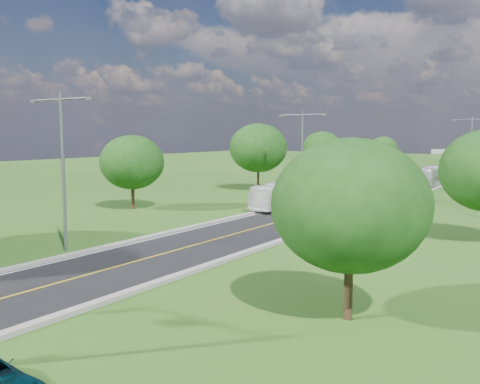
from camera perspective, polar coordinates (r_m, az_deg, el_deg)
name	(u,v)px	position (r m, az deg, el deg)	size (l,w,h in m)	color
ground	(394,190)	(73.59, 16.11, 0.19)	(260.00, 260.00, 0.00)	#224A14
road	(407,186)	(79.30, 17.43, 0.60)	(8.00, 150.00, 0.06)	black
curb_left	(378,184)	(80.57, 14.53, 0.83)	(0.50, 150.00, 0.22)	gray
curb_right	(439,187)	(78.22, 20.42, 0.47)	(0.50, 150.00, 0.22)	gray
speed_limit_sign	(375,197)	(51.01, 14.24, -0.54)	(0.55, 0.09, 2.40)	slate
streetlight_near_left	(63,158)	(35.51, -18.38, 3.48)	(5.90, 0.25, 10.00)	slate
streetlight_mid_left	(302,147)	(61.57, 6.66, 4.81)	(5.90, 0.25, 10.00)	slate
streetlight_far_right	(471,143)	(89.28, 23.44, 4.78)	(5.90, 0.25, 10.00)	slate
tree_lb	(132,162)	(53.67, -11.44, 3.12)	(6.30, 6.30, 7.33)	black
tree_lc	(258,148)	(70.36, 1.96, 4.72)	(7.56, 7.56, 8.79)	black
tree_ld	(322,148)	(92.48, 8.76, 4.64)	(6.72, 6.72, 7.82)	black
tree_le	(383,149)	(113.87, 15.02, 4.48)	(5.88, 5.88, 6.84)	black
tree_ra	(350,205)	(21.56, 11.67, -1.41)	(6.30, 6.30, 7.33)	black
bus_outbound	(431,176)	(80.30, 19.75, 1.63)	(2.39, 10.23, 2.85)	beige
bus_inbound	(287,195)	(52.94, 5.03, -0.34)	(2.26, 9.67, 2.69)	white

